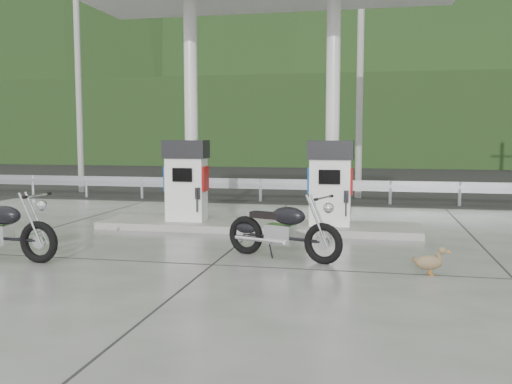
% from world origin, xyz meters
% --- Properties ---
extents(ground, '(160.00, 160.00, 0.00)m').
position_xyz_m(ground, '(0.00, 0.00, 0.00)').
color(ground, black).
rests_on(ground, ground).
extents(forecourt_apron, '(18.00, 14.00, 0.02)m').
position_xyz_m(forecourt_apron, '(0.00, 0.00, 0.01)').
color(forecourt_apron, slate).
rests_on(forecourt_apron, ground).
extents(pump_island, '(7.00, 1.40, 0.15)m').
position_xyz_m(pump_island, '(0.00, 2.50, 0.10)').
color(pump_island, gray).
rests_on(pump_island, forecourt_apron).
extents(gas_pump_left, '(0.95, 0.55, 1.80)m').
position_xyz_m(gas_pump_left, '(-1.60, 2.50, 1.07)').
color(gas_pump_left, white).
rests_on(gas_pump_left, pump_island).
extents(gas_pump_right, '(0.95, 0.55, 1.80)m').
position_xyz_m(gas_pump_right, '(1.60, 2.50, 1.07)').
color(gas_pump_right, white).
rests_on(gas_pump_right, pump_island).
extents(canopy_column_left, '(0.30, 0.30, 5.00)m').
position_xyz_m(canopy_column_left, '(-1.60, 2.90, 2.67)').
color(canopy_column_left, white).
rests_on(canopy_column_left, pump_island).
extents(canopy_column_right, '(0.30, 0.30, 5.00)m').
position_xyz_m(canopy_column_right, '(1.60, 2.90, 2.67)').
color(canopy_column_right, white).
rests_on(canopy_column_right, pump_island).
extents(guardrail, '(26.00, 0.16, 1.42)m').
position_xyz_m(guardrail, '(0.00, 8.00, 0.71)').
color(guardrail, '#ABACB3').
rests_on(guardrail, ground).
extents(road, '(60.00, 7.00, 0.01)m').
position_xyz_m(road, '(0.00, 11.50, 0.00)').
color(road, black).
rests_on(road, ground).
extents(utility_pole_a, '(0.22, 0.22, 8.00)m').
position_xyz_m(utility_pole_a, '(-8.00, 9.50, 4.00)').
color(utility_pole_a, gray).
rests_on(utility_pole_a, ground).
extents(utility_pole_b, '(0.22, 0.22, 8.00)m').
position_xyz_m(utility_pole_b, '(2.00, 9.50, 4.00)').
color(utility_pole_b, gray).
rests_on(utility_pole_b, ground).
extents(tree_band, '(80.00, 6.00, 6.00)m').
position_xyz_m(tree_band, '(0.00, 30.00, 3.00)').
color(tree_band, black).
rests_on(tree_band, ground).
extents(forested_hills, '(100.00, 40.00, 140.00)m').
position_xyz_m(forested_hills, '(0.00, 60.00, 0.00)').
color(forested_hills, black).
rests_on(forested_hills, ground).
extents(motorcycle_left, '(2.12, 0.84, 0.98)m').
position_xyz_m(motorcycle_left, '(-3.55, -1.34, 0.51)').
color(motorcycle_left, black).
rests_on(motorcycle_left, forecourt_apron).
extents(motorcycle_right, '(2.11, 1.29, 0.95)m').
position_xyz_m(motorcycle_right, '(1.03, -0.30, 0.50)').
color(motorcycle_right, black).
rests_on(motorcycle_right, forecourt_apron).
extents(duck, '(0.51, 0.24, 0.36)m').
position_xyz_m(duck, '(3.32, -0.97, 0.20)').
color(duck, brown).
rests_on(duck, forecourt_apron).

